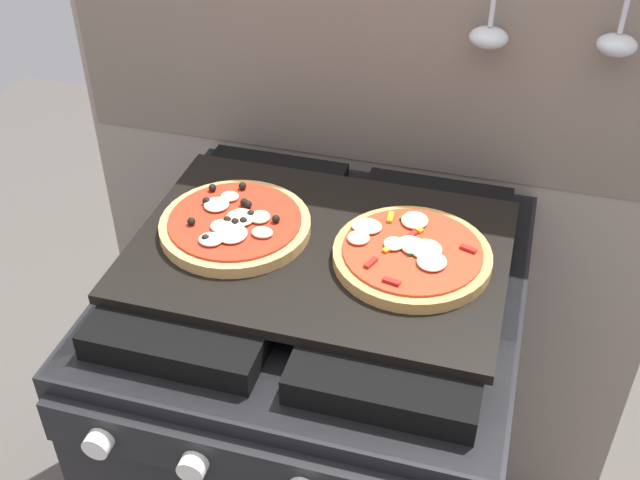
% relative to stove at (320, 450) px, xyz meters
% --- Properties ---
extents(kitchen_backsplash, '(1.10, 0.09, 1.55)m').
position_rel_stove_xyz_m(kitchen_backsplash, '(0.00, 0.34, 0.34)').
color(kitchen_backsplash, gray).
rests_on(kitchen_backsplash, ground_plane).
extents(stove, '(0.60, 0.64, 0.90)m').
position_rel_stove_xyz_m(stove, '(0.00, 0.00, 0.00)').
color(stove, black).
rests_on(stove, ground_plane).
extents(baking_tray, '(0.54, 0.38, 0.02)m').
position_rel_stove_xyz_m(baking_tray, '(0.00, 0.00, 0.46)').
color(baking_tray, black).
rests_on(baking_tray, stove).
extents(pizza_left, '(0.22, 0.22, 0.03)m').
position_rel_stove_xyz_m(pizza_left, '(-0.13, 0.00, 0.48)').
color(pizza_left, tan).
rests_on(pizza_left, baking_tray).
extents(pizza_right, '(0.22, 0.22, 0.03)m').
position_rel_stove_xyz_m(pizza_right, '(0.13, 0.00, 0.48)').
color(pizza_right, tan).
rests_on(pizza_right, baking_tray).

